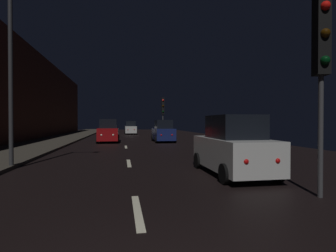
# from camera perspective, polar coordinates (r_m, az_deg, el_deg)

# --- Properties ---
(ground) EXTENTS (25.61, 84.00, 0.02)m
(ground) POSITION_cam_1_polar(r_m,az_deg,el_deg) (27.02, -9.18, -3.10)
(ground) COLOR black
(sidewalk_left) EXTENTS (4.40, 84.00, 0.15)m
(sidewalk_left) POSITION_cam_1_polar(r_m,az_deg,el_deg) (27.73, -22.97, -2.88)
(sidewalk_left) COLOR #38332B
(sidewalk_left) RESTS_ON ground
(building_facade_left) EXTENTS (0.80, 63.00, 9.15)m
(building_facade_left) POSITION_cam_1_polar(r_m,az_deg,el_deg) (25.23, -30.66, 6.95)
(building_facade_left) COLOR #472319
(building_facade_left) RESTS_ON ground
(lane_centerline) EXTENTS (0.16, 16.62, 0.01)m
(lane_centerline) POSITION_cam_1_polar(r_m,az_deg,el_deg) (12.56, -8.38, -7.49)
(lane_centerline) COLOR beige
(lane_centerline) RESTS_ON ground
(traffic_light_far_right) EXTENTS (0.32, 0.46, 4.61)m
(traffic_light_far_right) POSITION_cam_1_polar(r_m,az_deg,el_deg) (30.36, -1.09, 3.64)
(traffic_light_far_right) COLOR #38383A
(traffic_light_far_right) RESTS_ON ground
(traffic_light_near_right) EXTENTS (0.37, 0.48, 4.84)m
(traffic_light_near_right) POSITION_cam_1_polar(r_m,az_deg,el_deg) (7.59, 29.85, 13.63)
(traffic_light_near_right) COLOR #38383A
(traffic_light_near_right) RESTS_ON ground
(streetlamp_overhead) EXTENTS (1.70, 0.44, 7.51)m
(streetlamp_overhead) POSITION_cam_1_polar(r_m,az_deg,el_deg) (12.20, -28.46, 15.58)
(streetlamp_overhead) COLOR #2D2D30
(streetlamp_overhead) RESTS_ON ground
(car_approaching_headlights) EXTENTS (1.93, 4.18, 2.11)m
(car_approaching_headlights) POSITION_cam_1_polar(r_m,az_deg,el_deg) (25.08, -12.55, -1.18)
(car_approaching_headlights) COLOR maroon
(car_approaching_headlights) RESTS_ON ground
(car_parked_right_far) EXTENTS (1.87, 4.04, 2.04)m
(car_parked_right_far) POSITION_cam_1_polar(r_m,az_deg,el_deg) (24.89, -1.02, -1.25)
(car_parked_right_far) COLOR #141E51
(car_parked_right_far) RESTS_ON ground
(car_parked_right_near) EXTENTS (1.89, 4.08, 2.06)m
(car_parked_right_near) POSITION_cam_1_polar(r_m,az_deg,el_deg) (9.61, 13.66, -4.44)
(car_parked_right_near) COLOR silver
(car_parked_right_near) RESTS_ON ground
(car_distant_taillights) EXTENTS (1.85, 4.00, 2.01)m
(car_distant_taillights) POSITION_cam_1_polar(r_m,az_deg,el_deg) (41.56, -7.94, -0.46)
(car_distant_taillights) COLOR silver
(car_distant_taillights) RESTS_ON ground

